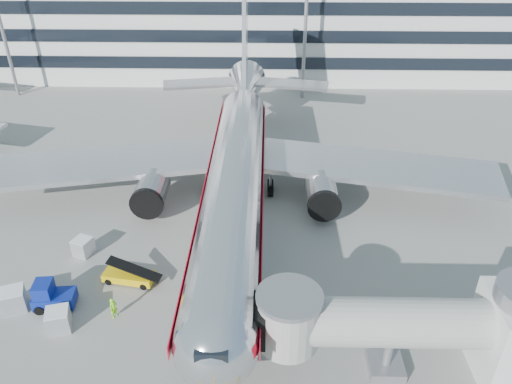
{
  "coord_description": "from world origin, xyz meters",
  "views": [
    {
      "loc": [
        2.74,
        -29.75,
        26.16
      ],
      "look_at": [
        1.89,
        7.34,
        4.0
      ],
      "focal_mm": 35.0,
      "sensor_mm": 36.0,
      "label": 1
    }
  ],
  "objects_px": {
    "main_jet": "(237,166)",
    "belt_loader": "(129,276)",
    "ramp_worker": "(114,308)",
    "cargo_container_left": "(14,300)",
    "cargo_container_right": "(83,247)",
    "cargo_container_front": "(58,320)",
    "baggage_tug": "(51,296)"
  },
  "relations": [
    {
      "from": "main_jet",
      "to": "cargo_container_right",
      "type": "bearing_deg",
      "value": -146.81
    },
    {
      "from": "cargo_container_right",
      "to": "baggage_tug",
      "type": "bearing_deg",
      "value": -92.66
    },
    {
      "from": "cargo_container_front",
      "to": "baggage_tug",
      "type": "bearing_deg",
      "value": 120.76
    },
    {
      "from": "belt_loader",
      "to": "baggage_tug",
      "type": "xyz_separation_m",
      "value": [
        -4.97,
        -2.83,
        0.39
      ]
    },
    {
      "from": "cargo_container_right",
      "to": "cargo_container_front",
      "type": "distance_m",
      "value": 8.53
    },
    {
      "from": "main_jet",
      "to": "cargo_container_right",
      "type": "height_order",
      "value": "main_jet"
    },
    {
      "from": "cargo_container_left",
      "to": "cargo_container_right",
      "type": "distance_m",
      "value": 7.19
    },
    {
      "from": "main_jet",
      "to": "ramp_worker",
      "type": "bearing_deg",
      "value": -117.43
    },
    {
      "from": "main_jet",
      "to": "belt_loader",
      "type": "height_order",
      "value": "main_jet"
    },
    {
      "from": "baggage_tug",
      "to": "cargo_container_front",
      "type": "height_order",
      "value": "baggage_tug"
    },
    {
      "from": "belt_loader",
      "to": "ramp_worker",
      "type": "height_order",
      "value": "belt_loader"
    },
    {
      "from": "ramp_worker",
      "to": "cargo_container_front",
      "type": "bearing_deg",
      "value": 143.73
    },
    {
      "from": "cargo_container_left",
      "to": "cargo_container_front",
      "type": "bearing_deg",
      "value": -25.63
    },
    {
      "from": "main_jet",
      "to": "belt_loader",
      "type": "distance_m",
      "value": 14.53
    },
    {
      "from": "cargo_container_right",
      "to": "cargo_container_left",
      "type": "bearing_deg",
      "value": -114.12
    },
    {
      "from": "cargo_container_left",
      "to": "cargo_container_right",
      "type": "height_order",
      "value": "cargo_container_left"
    },
    {
      "from": "cargo_container_right",
      "to": "ramp_worker",
      "type": "height_order",
      "value": "ramp_worker"
    },
    {
      "from": "belt_loader",
      "to": "cargo_container_front",
      "type": "relative_size",
      "value": 2.27
    },
    {
      "from": "main_jet",
      "to": "cargo_container_left",
      "type": "xyz_separation_m",
      "value": [
        -15.51,
        -14.78,
        -3.38
      ]
    },
    {
      "from": "main_jet",
      "to": "belt_loader",
      "type": "relative_size",
      "value": 11.89
    },
    {
      "from": "belt_loader",
      "to": "ramp_worker",
      "type": "xyz_separation_m",
      "value": [
        -0.13,
        -3.81,
        0.26
      ]
    },
    {
      "from": "cargo_container_left",
      "to": "ramp_worker",
      "type": "height_order",
      "value": "cargo_container_left"
    },
    {
      "from": "baggage_tug",
      "to": "belt_loader",
      "type": "bearing_deg",
      "value": 29.68
    },
    {
      "from": "cargo_container_left",
      "to": "belt_loader",
      "type": "bearing_deg",
      "value": 22.43
    },
    {
      "from": "baggage_tug",
      "to": "cargo_container_right",
      "type": "bearing_deg",
      "value": 87.34
    },
    {
      "from": "belt_loader",
      "to": "cargo_container_front",
      "type": "xyz_separation_m",
      "value": [
        -3.65,
        -5.05,
        0.25
      ]
    },
    {
      "from": "cargo_container_left",
      "to": "cargo_container_front",
      "type": "distance_m",
      "value": 4.4
    },
    {
      "from": "main_jet",
      "to": "ramp_worker",
      "type": "xyz_separation_m",
      "value": [
        -8.02,
        -15.45,
        -3.41
      ]
    },
    {
      "from": "main_jet",
      "to": "cargo_container_right",
      "type": "xyz_separation_m",
      "value": [
        -12.57,
        -8.22,
        -3.48
      ]
    },
    {
      "from": "cargo_container_right",
      "to": "cargo_container_front",
      "type": "xyz_separation_m",
      "value": [
        1.03,
        -8.47,
        0.07
      ]
    },
    {
      "from": "main_jet",
      "to": "ramp_worker",
      "type": "height_order",
      "value": "main_jet"
    },
    {
      "from": "belt_loader",
      "to": "ramp_worker",
      "type": "relative_size",
      "value": 2.59
    }
  ]
}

